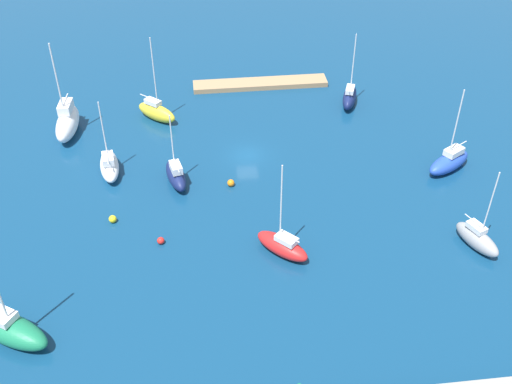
# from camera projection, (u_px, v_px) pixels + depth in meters

# --- Properties ---
(water) EXTENTS (160.00, 160.00, 0.00)m
(water) POSITION_uv_depth(u_px,v_px,m) (247.00, 155.00, 71.62)
(water) COLOR navy
(water) RESTS_ON ground
(pier_dock) EXTENTS (18.59, 2.86, 0.68)m
(pier_dock) POSITION_uv_depth(u_px,v_px,m) (260.00, 84.00, 84.94)
(pier_dock) COLOR #997A56
(pier_dock) RESTS_ON ground
(sailboat_navy_outer_mooring) EXTENTS (3.58, 6.03, 9.77)m
(sailboat_navy_outer_mooring) POSITION_uv_depth(u_px,v_px,m) (350.00, 97.00, 80.29)
(sailboat_navy_outer_mooring) COLOR #141E4C
(sailboat_navy_outer_mooring) RESTS_ON water
(sailboat_white_west_end) EXTENTS (2.80, 6.17, 8.93)m
(sailboat_white_west_end) POSITION_uv_depth(u_px,v_px,m) (109.00, 165.00, 68.14)
(sailboat_white_west_end) COLOR white
(sailboat_white_west_end) RESTS_ON water
(sailboat_blue_lone_south) EXTENTS (6.45, 5.13, 10.27)m
(sailboat_blue_lone_south) POSITION_uv_depth(u_px,v_px,m) (449.00, 161.00, 68.71)
(sailboat_blue_lone_south) COLOR #2347B2
(sailboat_blue_lone_south) RESTS_ON water
(sailboat_red_near_pier) EXTENTS (5.48, 5.53, 10.16)m
(sailboat_red_near_pier) POSITION_uv_depth(u_px,v_px,m) (282.00, 245.00, 57.94)
(sailboat_red_near_pier) COLOR red
(sailboat_red_near_pier) RESTS_ON water
(sailboat_green_along_channel) EXTENTS (7.99, 6.40, 13.65)m
(sailboat_green_along_channel) POSITION_uv_depth(u_px,v_px,m) (8.00, 328.00, 49.76)
(sailboat_green_along_channel) COLOR #19724C
(sailboat_green_along_channel) RESTS_ON water
(sailboat_gray_center_basin) EXTENTS (3.66, 5.52, 9.05)m
(sailboat_gray_center_basin) POSITION_uv_depth(u_px,v_px,m) (477.00, 238.00, 58.63)
(sailboat_gray_center_basin) COLOR gray
(sailboat_gray_center_basin) RESTS_ON water
(sailboat_yellow_off_beacon) EXTENTS (5.58, 5.22, 11.21)m
(sailboat_yellow_off_beacon) POSITION_uv_depth(u_px,v_px,m) (156.00, 112.00, 77.24)
(sailboat_yellow_off_beacon) COLOR yellow
(sailboat_yellow_off_beacon) RESTS_ON water
(sailboat_navy_far_north) EXTENTS (3.03, 5.86, 8.43)m
(sailboat_navy_far_north) POSITION_uv_depth(u_px,v_px,m) (176.00, 175.00, 66.71)
(sailboat_navy_far_north) COLOR #141E4C
(sailboat_navy_far_north) RESTS_ON water
(sailboat_white_by_breakwater) EXTENTS (2.95, 7.64, 12.05)m
(sailboat_white_by_breakwater) POSITION_uv_depth(u_px,v_px,m) (67.00, 122.00, 74.43)
(sailboat_white_by_breakwater) COLOR white
(sailboat_white_by_breakwater) RESTS_ON water
(mooring_buoy_red) EXTENTS (0.72, 0.72, 0.72)m
(mooring_buoy_red) POSITION_uv_depth(u_px,v_px,m) (161.00, 241.00, 59.39)
(mooring_buoy_red) COLOR red
(mooring_buoy_red) RESTS_ON water
(mooring_buoy_yellow) EXTENTS (0.78, 0.78, 0.78)m
(mooring_buoy_yellow) POSITION_uv_depth(u_px,v_px,m) (113.00, 219.00, 61.91)
(mooring_buoy_yellow) COLOR yellow
(mooring_buoy_yellow) RESTS_ON water
(mooring_buoy_orange) EXTENTS (0.78, 0.78, 0.78)m
(mooring_buoy_orange) POSITION_uv_depth(u_px,v_px,m) (231.00, 183.00, 66.71)
(mooring_buoy_orange) COLOR orange
(mooring_buoy_orange) RESTS_ON water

